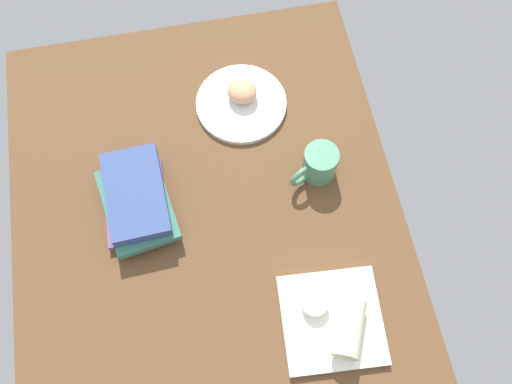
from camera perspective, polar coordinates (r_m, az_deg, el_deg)
dining_table at (r=136.52cm, az=-4.83°, el=-2.29°), size 110.00×90.00×4.00cm
round_plate at (r=146.58cm, az=-1.46°, el=8.73°), size 22.75×22.75×1.40cm
scone_pastry at (r=144.95cm, az=-1.39°, el=9.94°), size 10.14×10.22×4.65cm
square_plate at (r=127.51cm, az=7.52°, el=-12.47°), size 22.81×22.81×1.60cm
sauce_cup at (r=125.45cm, az=5.84°, el=-10.98°), size 5.62×5.62×2.74cm
breakfast_wrap at (r=123.96cm, az=9.20°, el=-13.19°), size 13.22×10.02×5.70cm
book_stack at (r=134.01cm, az=-11.77°, el=-0.78°), size 24.81×17.84×7.62cm
coffee_mug at (r=134.89cm, az=6.23°, el=2.78°), size 8.33×12.19×8.88cm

